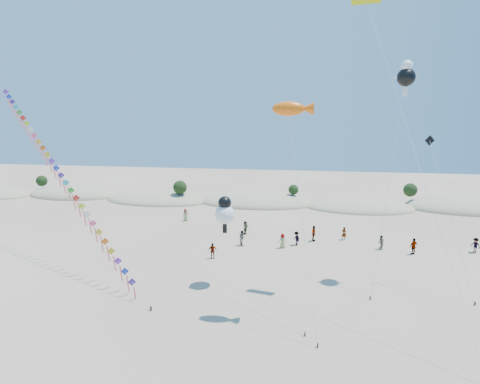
# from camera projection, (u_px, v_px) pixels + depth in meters

# --- Properties ---
(dune_ridge) EXTENTS (145.30, 11.49, 5.57)m
(dune_ridge) POSITION_uv_depth(u_px,v_px,m) (262.00, 202.00, 64.38)
(dune_ridge) COLOR gray
(dune_ridge) RESTS_ON ground
(kite_train) EXTENTS (24.42, 18.05, 17.86)m
(kite_train) POSITION_uv_depth(u_px,v_px,m) (57.00, 170.00, 39.38)
(kite_train) COLOR #3F2D1E
(kite_train) RESTS_ON ground
(fish_kite) EXTENTS (3.54, 5.75, 15.41)m
(fish_kite) POSITION_uv_depth(u_px,v_px,m) (293.00, 109.00, 27.78)
(fish_kite) COLOR #3F2D1E
(fish_kite) RESTS_ON ground
(cartoon_kite_low) EXTENTS (7.70, 8.53, 7.71)m
(cartoon_kite_low) POSITION_uv_depth(u_px,v_px,m) (225.00, 212.00, 33.85)
(cartoon_kite_low) COLOR #3F2D1E
(cartoon_kite_low) RESTS_ON ground
(cartoon_kite_high) EXTENTS (3.82, 6.73, 18.88)m
(cartoon_kite_high) POSITION_uv_depth(u_px,v_px,m) (406.00, 75.00, 33.62)
(cartoon_kite_high) COLOR #3F2D1E
(cartoon_kite_high) RESTS_ON ground
(parafoil_kite) EXTENTS (6.98, 14.55, 23.74)m
(parafoil_kite) POSITION_uv_depth(u_px,v_px,m) (368.00, 5.00, 31.15)
(parafoil_kite) COLOR #3F2D1E
(parafoil_kite) RESTS_ON ground
(dark_kite) EXTENTS (3.34, 5.47, 12.71)m
(dark_kite) POSITION_uv_depth(u_px,v_px,m) (442.00, 187.00, 33.06)
(dark_kite) COLOR #3F2D1E
(dark_kite) RESTS_ON ground
(beachgoers) EXTENTS (34.59, 13.73, 1.82)m
(beachgoers) POSITION_uv_depth(u_px,v_px,m) (305.00, 236.00, 44.94)
(beachgoers) COLOR slate
(beachgoers) RESTS_ON ground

